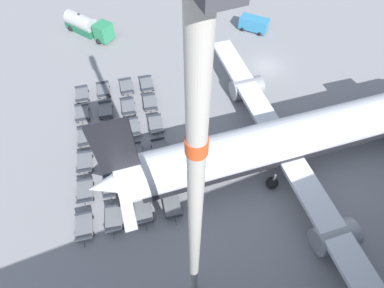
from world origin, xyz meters
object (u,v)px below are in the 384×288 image
airplane (292,138)px  baggage_dolly_row_mid_b_col_d (135,153)px  baggage_dolly_row_far_col_a (147,84)px  baggage_dolly_row_far_col_e (166,177)px  baggage_dolly_row_mid_b_col_b (128,108)px  baggage_dolly_row_mid_a_col_c (109,133)px  baggage_dolly_row_mid_a_col_f (114,219)px  baggage_dolly_row_mid_a_col_a (104,90)px  baggage_dolly_row_near_col_d (85,163)px  baggage_dolly_row_far_col_c (156,125)px  baggage_dolly_row_near_col_f (84,227)px  baggage_dolly_row_far_col_d (160,149)px  baggage_dolly_row_mid_b_col_a (127,87)px  baggage_dolly_row_mid_a_col_b (106,111)px  baggage_dolly_row_mid_b_col_e (140,181)px  fuel_tanker_secondary (87,26)px  baggage_dolly_row_near_col_b (82,114)px  baggage_dolly_row_near_col_c (85,138)px  apron_light_mast (195,226)px  baggage_dolly_row_far_col_f (172,206)px  baggage_dolly_row_near_col_a (82,95)px  baggage_dolly_row_far_col_b (150,103)px  baggage_dolly_row_mid_a_col_d (111,159)px  service_van (254,24)px  baggage_dolly_row_mid_a_col_e (111,186)px  baggage_dolly_row_mid_b_col_c (133,128)px  baggage_dolly_row_near_col_e (85,192)px  baggage_dolly_row_mid_b_col_f (144,212)px

airplane → baggage_dolly_row_mid_b_col_d: size_ratio=12.57×
baggage_dolly_row_far_col_a → baggage_dolly_row_far_col_e: same height
baggage_dolly_row_mid_b_col_b → baggage_dolly_row_mid_a_col_c: bearing=-45.3°
baggage_dolly_row_mid_a_col_c → baggage_dolly_row_mid_a_col_f: (10.55, -1.93, 0.00)m
baggage_dolly_row_mid_a_col_a → baggage_dolly_row_mid_a_col_f: bearing=-9.0°
baggage_dolly_row_near_col_d → baggage_dolly_row_far_col_c: (-2.24, 8.80, 0.00)m
baggage_dolly_row_near_col_f → baggage_dolly_row_far_col_d: same height
baggage_dolly_row_mid_b_col_a → baggage_dolly_row_far_col_e: (14.75, 0.34, 0.00)m
baggage_dolly_row_mid_a_col_b → baggage_dolly_row_mid_b_col_e: (11.16, 1.23, 0.00)m
fuel_tanker_secondary → baggage_dolly_row_near_col_b: size_ratio=2.52×
baggage_dolly_row_near_col_c → apron_light_mast: apron_light_mast is taller
fuel_tanker_secondary → baggage_dolly_row_far_col_f: bearing=3.9°
baggage_dolly_row_near_col_a → baggage_dolly_row_far_col_e: (15.47, 6.05, 0.00)m
baggage_dolly_row_near_col_d → baggage_dolly_row_far_col_a: size_ratio=1.00×
fuel_tanker_secondary → baggage_dolly_row_far_col_b: 19.21m
baggage_dolly_row_near_col_b → baggage_dolly_row_mid_a_col_d: 8.03m
service_van → baggage_dolly_row_near_col_f: bearing=-53.3°
baggage_dolly_row_near_col_c → apron_light_mast: 24.67m
baggage_dolly_row_mid_a_col_e → baggage_dolly_row_mid_b_col_e: 3.00m
baggage_dolly_row_far_col_e → baggage_dolly_row_mid_a_col_d: bearing=-132.0°
baggage_dolly_row_mid_a_col_d → baggage_dolly_row_mid_b_col_b: bearing=150.8°
baggage_dolly_row_mid_a_col_d → baggage_dolly_row_far_col_e: same height
baggage_dolly_row_near_col_c → baggage_dolly_row_far_col_a: same height
baggage_dolly_row_far_col_b → baggage_dolly_row_mid_a_col_b: bearing=-98.4°
baggage_dolly_row_mid_a_col_a → baggage_dolly_row_mid_b_col_c: size_ratio=1.00×
baggage_dolly_row_near_col_e → baggage_dolly_row_mid_b_col_d: bearing=113.7°
baggage_dolly_row_mid_b_col_a → baggage_dolly_row_mid_b_col_e: size_ratio=0.99×
service_van → baggage_dolly_row_near_col_c: service_van is taller
baggage_dolly_row_mid_a_col_a → baggage_dolly_row_mid_b_col_e: same height
baggage_dolly_row_mid_a_col_f → baggage_dolly_row_mid_b_col_c: same height
baggage_dolly_row_mid_a_col_d → baggage_dolly_row_mid_b_col_c: size_ratio=1.00×
baggage_dolly_row_near_col_a → fuel_tanker_secondary: bearing=166.6°
baggage_dolly_row_mid_a_col_e → baggage_dolly_row_mid_b_col_b: same height
baggage_dolly_row_near_col_b → baggage_dolly_row_mid_a_col_e: size_ratio=0.99×
baggage_dolly_row_mid_a_col_f → baggage_dolly_row_mid_a_col_e: bearing=171.0°
baggage_dolly_row_far_col_a → baggage_dolly_row_near_col_f: bearing=-34.1°
baggage_dolly_row_near_col_b → baggage_dolly_row_near_col_e: bearing=-8.2°
baggage_dolly_row_near_col_e → baggage_dolly_row_mid_b_col_a: 15.46m
airplane → service_van: airplane is taller
baggage_dolly_row_mid_a_col_b → airplane: bearing=51.5°
airplane → baggage_dolly_row_far_col_f: airplane is taller
baggage_dolly_row_mid_a_col_f → baggage_dolly_row_mid_b_col_e: 4.63m
baggage_dolly_row_mid_b_col_b → airplane: bearing=47.7°
service_van → baggage_dolly_row_far_col_d: bearing=-51.3°
baggage_dolly_row_near_col_c → baggage_dolly_row_far_col_c: bearing=81.8°
baggage_dolly_row_mid_a_col_e → baggage_dolly_row_mid_a_col_b: bearing=170.8°
baggage_dolly_row_mid_a_col_b → baggage_dolly_row_mid_b_col_f: bearing=2.3°
service_van → airplane: bearing=-20.3°
baggage_dolly_row_mid_a_col_a → baggage_dolly_row_far_col_b: same height
baggage_dolly_row_mid_a_col_f → baggage_dolly_row_mid_a_col_c: bearing=169.6°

